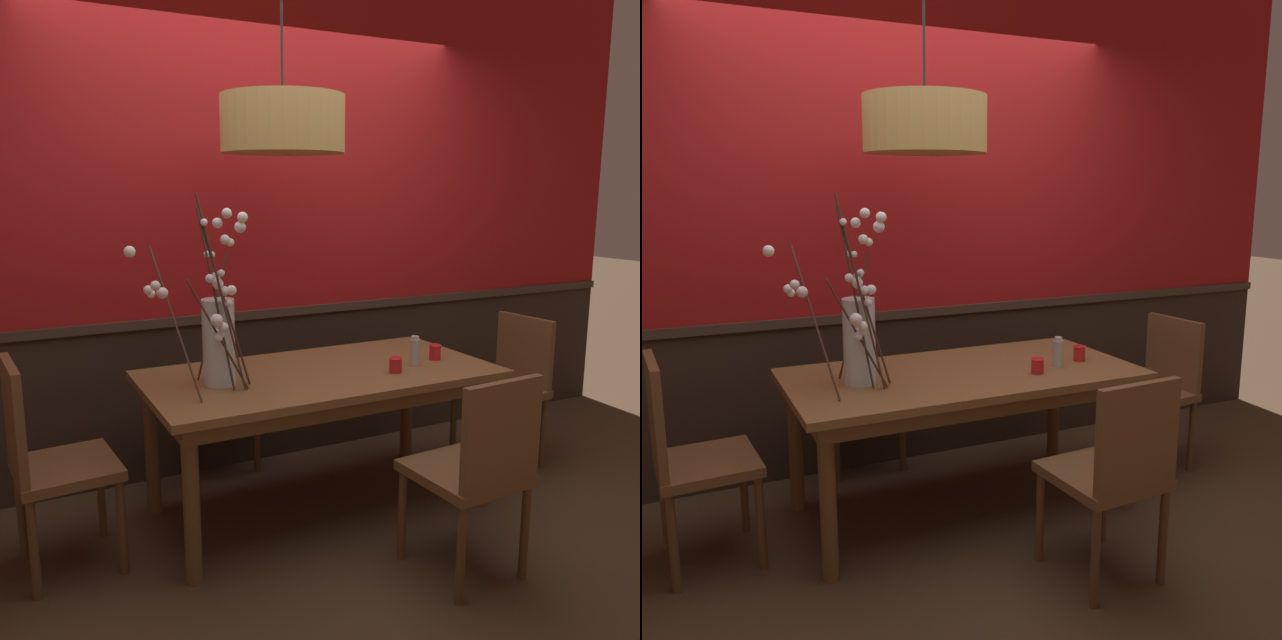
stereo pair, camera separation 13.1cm
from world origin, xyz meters
TOP-DOWN VIEW (x-y plane):
  - ground_plane at (0.00, 0.00)m, footprint 24.00×24.00m
  - back_wall at (0.00, 0.79)m, footprint 5.47×0.14m
  - dining_table at (0.00, 0.00)m, footprint 1.72×0.88m
  - chair_head_east_end at (1.27, 0.03)m, footprint 0.46×0.46m
  - chair_far_side_left at (-0.30, 0.83)m, footprint 0.46×0.43m
  - chair_near_side_right at (0.29, -0.84)m, footprint 0.43×0.46m
  - chair_head_west_end at (-1.28, 0.02)m, footprint 0.44×0.46m
  - vase_with_blossoms at (-0.53, -0.01)m, footprint 0.55×0.44m
  - candle_holder_nearer_center at (0.64, -0.08)m, footprint 0.07×0.07m
  - candle_holder_nearer_edge at (0.32, -0.19)m, footprint 0.07×0.07m
  - condiment_bottle at (0.47, -0.13)m, footprint 0.05×0.05m
  - pendant_lamp at (-0.15, 0.09)m, footprint 0.58×0.58m

SIDE VIEW (x-z plane):
  - ground_plane at x=0.00m, z-range 0.00..0.00m
  - chair_near_side_right at x=0.29m, z-range 0.05..0.95m
  - chair_head_east_end at x=1.27m, z-range 0.06..0.94m
  - chair_head_west_end at x=-1.28m, z-range 0.05..0.99m
  - chair_far_side_left at x=-0.30m, z-range 0.06..1.03m
  - dining_table at x=0.00m, z-range 0.28..1.02m
  - candle_holder_nearer_edge at x=0.32m, z-range 0.73..0.81m
  - candle_holder_nearer_center at x=0.64m, z-range 0.73..0.82m
  - condiment_bottle at x=0.47m, z-range 0.73..0.88m
  - vase_with_blossoms at x=-0.53m, z-range 0.53..1.40m
  - back_wall at x=0.00m, z-range -0.01..2.93m
  - pendant_lamp at x=-0.15m, z-range 1.33..2.49m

